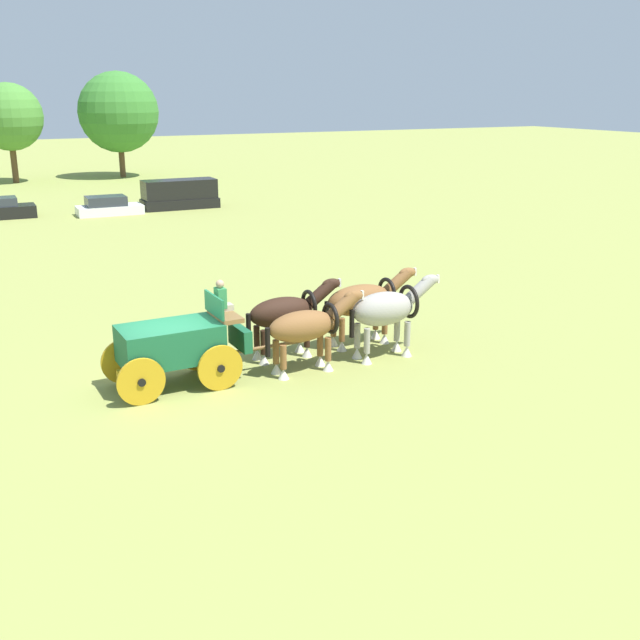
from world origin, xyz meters
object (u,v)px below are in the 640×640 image
(draft_horse_rear_off, at_px, (307,327))
(parked_vehicle_d, at_px, (108,207))
(draft_horse_lead_near, at_px, (364,301))
(draft_horse_lead_off, at_px, (387,310))
(parked_vehicle_e, at_px, (180,194))
(draft_horse_rear_near, at_px, (286,314))
(show_wagon, at_px, (176,344))

(draft_horse_rear_off, xyz_separation_m, parked_vehicle_d, (0.81, 30.34, -0.78))
(draft_horse_lead_near, bearing_deg, draft_horse_lead_off, -88.73)
(parked_vehicle_e, bearing_deg, draft_horse_lead_near, -95.81)
(draft_horse_rear_near, relative_size, draft_horse_rear_off, 1.00)
(draft_horse_rear_off, bearing_deg, parked_vehicle_d, 88.47)
(show_wagon, distance_m, draft_horse_lead_near, 6.12)
(draft_horse_rear_near, bearing_deg, parked_vehicle_e, 79.30)
(draft_horse_rear_off, relative_size, parked_vehicle_e, 0.61)
(draft_horse_rear_near, xyz_separation_m, draft_horse_lead_off, (2.62, -1.23, 0.09))
(show_wagon, relative_size, parked_vehicle_e, 1.13)
(draft_horse_rear_near, distance_m, draft_horse_rear_off, 1.30)
(show_wagon, distance_m, parked_vehicle_d, 30.10)
(draft_horse_lead_off, bearing_deg, parked_vehicle_d, 93.34)
(draft_horse_lead_off, relative_size, parked_vehicle_e, 0.61)
(show_wagon, relative_size, draft_horse_rear_off, 1.84)
(draft_horse_lead_near, relative_size, draft_horse_lead_off, 1.06)
(draft_horse_rear_near, bearing_deg, parked_vehicle_d, 88.32)
(parked_vehicle_d, height_order, parked_vehicle_e, parked_vehicle_e)
(show_wagon, distance_m, draft_horse_lead_off, 6.11)
(draft_horse_rear_off, bearing_deg, parked_vehicle_e, 79.81)
(parked_vehicle_d, bearing_deg, draft_horse_rear_off, -91.53)
(parked_vehicle_d, bearing_deg, draft_horse_rear_near, -91.68)
(draft_horse_rear_near, bearing_deg, draft_horse_lead_near, 1.50)
(draft_horse_rear_off, bearing_deg, draft_horse_lead_off, 1.50)
(draft_horse_rear_near, distance_m, parked_vehicle_d, 29.07)
(draft_horse_lead_near, bearing_deg, parked_vehicle_d, 93.43)
(draft_horse_lead_off, xyz_separation_m, parked_vehicle_e, (2.98, 30.84, -0.50))
(draft_horse_lead_near, relative_size, parked_vehicle_e, 0.65)
(draft_horse_lead_off, xyz_separation_m, parked_vehicle_d, (-1.77, 30.27, -0.92))
(show_wagon, xyz_separation_m, draft_horse_rear_near, (3.47, 0.74, 0.17))
(draft_horse_rear_near, height_order, draft_horse_rear_off, draft_horse_rear_near)
(draft_horse_lead_near, bearing_deg, draft_horse_rear_off, -151.78)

